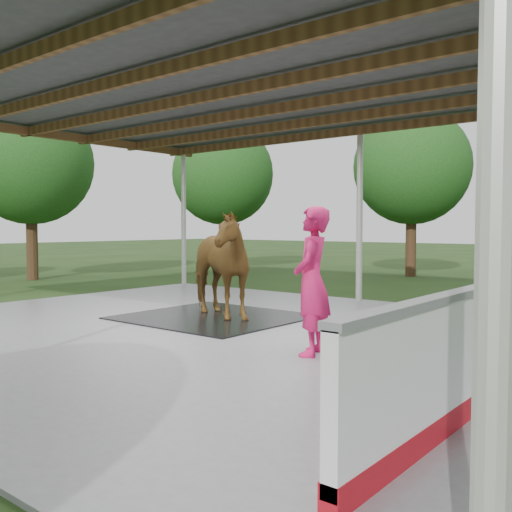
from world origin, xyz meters
The scene contains 11 objects.
ground centered at (0.00, 0.00, 0.00)m, with size 100.00×100.00×0.00m, color #1E3814.
concrete_slab centered at (0.00, 0.00, 0.03)m, with size 12.00×10.00×0.05m, color slate.
pavilion_structure centered at (0.00, 0.00, 3.97)m, with size 12.60×10.60×4.05m.
tree_belt centered at (0.30, 0.90, 3.79)m, with size 28.00×28.00×5.80m.
rubber_mat centered at (-0.95, 0.91, 0.06)m, with size 3.07×2.88×0.02m, color black.
horse centered at (-0.95, 0.91, 1.03)m, with size 1.04×2.27×1.92m, color brown.
handler centered at (2.18, -0.52, 1.03)m, with size 0.71×0.47×1.95m, color #C41452.
wash_bucket centered at (2.73, 0.03, 0.23)m, with size 0.38×0.38×0.35m.
soap_bottle_a centered at (4.00, 0.04, 0.22)m, with size 0.13×0.13×0.33m, color silver.
soap_bottle_b centered at (2.60, -0.67, 0.16)m, with size 0.10×0.10×0.21m, color #338CD8.
hose_coil centered at (2.82, 0.66, 0.06)m, with size 1.25×1.32×0.02m.
Camera 1 is at (6.30, -6.75, 1.75)m, focal length 40.00 mm.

